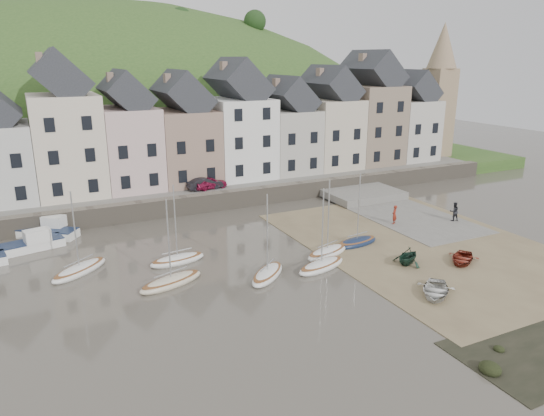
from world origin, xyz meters
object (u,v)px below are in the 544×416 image
sailboat_0 (80,270)px  person_red (394,215)px  rowboat_green (408,256)px  car_left (210,183)px  rowboat_red (462,258)px  rowboat_white (435,291)px  car_right (205,184)px  person_dark (454,211)px

sailboat_0 → person_red: bearing=-2.8°
rowboat_green → car_left: car_left is taller
rowboat_green → car_left: 23.66m
sailboat_0 → rowboat_red: 28.31m
rowboat_white → car_right: size_ratio=0.92×
person_red → car_right: size_ratio=0.47×
rowboat_red → person_dark: bearing=102.3°
rowboat_green → rowboat_white: bearing=-42.3°
rowboat_green → car_right: size_ratio=0.67×
rowboat_red → car_left: (-11.58, 23.92, 1.84)m
car_right → rowboat_red: bearing=-156.4°
person_dark → car_left: (-18.51, 16.17, 1.20)m
rowboat_green → car_right: bearing=178.8°
rowboat_white → car_left: bearing=148.5°
sailboat_0 → rowboat_green: bearing=-22.6°
rowboat_red → car_right: bearing=171.1°
rowboat_red → person_red: person_red is taller
person_red → car_left: (-12.86, 14.41, 1.22)m
person_red → car_right: 19.73m
sailboat_0 → rowboat_white: sailboat_0 is taller
person_red → car_left: 19.35m
rowboat_red → car_left: car_left is taller
sailboat_0 → rowboat_green: size_ratio=2.50×
rowboat_white → rowboat_red: rowboat_white is taller
person_dark → car_right: bearing=-23.1°
rowboat_red → rowboat_white: bearing=-96.1°
rowboat_white → car_right: car_right is taller
rowboat_white → car_right: 28.01m
rowboat_white → rowboat_red: 6.65m
sailboat_0 → rowboat_white: size_ratio=1.82×
rowboat_red → person_red: size_ratio=1.80×
person_red → car_right: (-13.42, 14.41, 1.22)m
rowboat_green → rowboat_red: size_ratio=0.79×
car_left → car_right: size_ratio=0.98×
person_dark → car_right: car_right is taller
rowboat_white → sailboat_0: bearing=-168.3°
rowboat_white → person_dark: bearing=87.5°
rowboat_red → sailboat_0: bearing=-148.3°
rowboat_green → person_dark: person_dark is taller
rowboat_white → rowboat_green: size_ratio=1.37×
rowboat_red → car_right: car_right is taller
rowboat_green → person_dark: 12.47m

